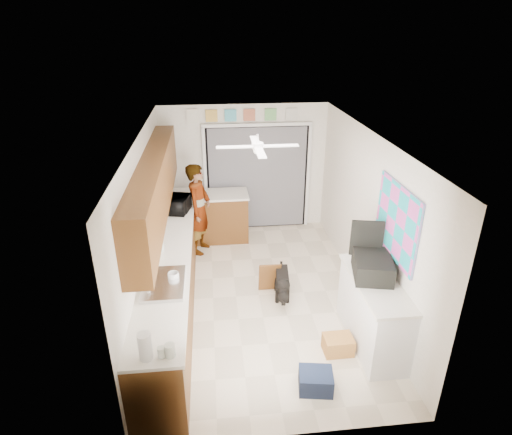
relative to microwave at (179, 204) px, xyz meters
name	(u,v)px	position (x,y,z in m)	size (l,w,h in m)	color
floor	(259,295)	(1.22, -1.24, -1.07)	(5.00, 5.00, 0.00)	beige
ceiling	(259,137)	(1.22, -1.24, 1.43)	(5.00, 5.00, 0.00)	white
wall_back	(244,169)	(1.22, 1.26, 0.18)	(3.20, 3.20, 0.00)	white
wall_front	(290,340)	(1.22, -3.74, 0.18)	(3.20, 3.20, 0.00)	white
wall_left	(146,228)	(-0.38, -1.24, 0.18)	(5.00, 5.00, 0.00)	white
wall_right	(367,218)	(2.82, -1.24, 0.18)	(5.00, 5.00, 0.00)	white
left_base_cabinets	(172,275)	(-0.08, -1.24, -0.62)	(0.60, 4.80, 0.90)	brown
left_countertop	(170,248)	(-0.07, -1.24, -0.15)	(0.62, 4.80, 0.04)	white
upper_cabinets	(155,186)	(-0.22, -1.04, 0.73)	(0.32, 4.00, 0.80)	brown
sink_basin	(164,284)	(-0.07, -2.24, -0.12)	(0.50, 0.76, 0.06)	silver
faucet	(147,278)	(-0.26, -2.24, -0.02)	(0.03, 0.03, 0.22)	silver
peninsula_base	(221,217)	(0.72, 0.76, -0.62)	(1.00, 0.60, 0.90)	brown
peninsula_top	(220,195)	(0.72, 0.76, -0.15)	(1.04, 0.64, 0.04)	white
back_opening_recess	(257,178)	(1.47, 1.23, -0.02)	(2.00, 0.06, 2.10)	black
curtain_panel	(257,179)	(1.47, 1.19, -0.02)	(1.90, 0.03, 2.05)	gray
door_trim_left	(206,181)	(0.45, 1.20, -0.02)	(0.06, 0.04, 2.10)	white
door_trim_right	(308,177)	(2.49, 1.20, -0.02)	(0.06, 0.04, 2.10)	white
door_trim_head	(257,125)	(1.47, 1.20, 1.05)	(2.10, 0.04, 0.06)	white
header_frame_0	(212,116)	(0.62, 1.23, 1.23)	(0.22, 0.02, 0.22)	gold
header_frame_1	(231,115)	(0.97, 1.23, 1.23)	(0.22, 0.02, 0.22)	#4DB4CE
header_frame_2	(249,115)	(1.32, 1.23, 1.23)	(0.22, 0.02, 0.22)	#BB6346
header_frame_3	(271,115)	(1.72, 1.23, 1.23)	(0.22, 0.02, 0.22)	#6AB668
header_frame_4	(292,114)	(2.12, 1.23, 1.23)	(0.22, 0.02, 0.22)	silver
route66_sign	(192,116)	(0.27, 1.23, 1.23)	(0.22, 0.02, 0.26)	silver
right_counter_base	(373,313)	(2.57, -2.44, -0.62)	(0.50, 1.40, 0.90)	white
right_counter_top	(377,283)	(2.56, -2.44, -0.15)	(0.54, 1.44, 0.04)	white
abstract_painting	(397,222)	(2.80, -2.24, 0.58)	(0.03, 1.15, 0.95)	#DB50B7
ceiling_fan	(258,146)	(1.22, -1.04, 1.25)	(1.14, 1.14, 0.24)	white
microwave	(179,204)	(0.00, 0.00, 0.00)	(0.48, 0.32, 0.26)	black
soap_bottle	(160,242)	(-0.19, -1.37, 0.02)	(0.12, 0.12, 0.30)	silver
cup	(173,276)	(0.04, -2.14, -0.08)	(0.14, 0.14, 0.11)	white
jar_a	(170,350)	(0.10, -3.49, -0.06)	(0.10, 0.10, 0.14)	silver
jar_b	(161,352)	(0.02, -3.49, -0.08)	(0.07, 0.07, 0.11)	silver
paper_towel_roll	(145,346)	(-0.13, -3.49, 0.01)	(0.13, 0.13, 0.29)	white
suitcase	(372,266)	(2.54, -2.30, 0.00)	(0.46, 0.61, 0.26)	black
suitcase_rim	(371,274)	(2.54, -2.30, -0.11)	(0.44, 0.58, 0.02)	yellow
suitcase_lid	(367,238)	(2.54, -2.01, 0.25)	(0.42, 0.03, 0.50)	black
cardboard_box	(338,345)	(2.09, -2.60, -0.96)	(0.37, 0.28, 0.23)	#A77334
navy_crate	(316,381)	(1.66, -3.16, -0.95)	(0.38, 0.32, 0.23)	#161F37
cabinet_door_panel	(270,277)	(1.40, -1.15, -0.82)	(0.34, 0.03, 0.51)	brown
man	(199,209)	(0.32, 0.31, -0.24)	(0.61, 0.40, 1.67)	white
dog	(282,283)	(1.57, -1.30, -0.82)	(0.27, 0.63, 0.50)	black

